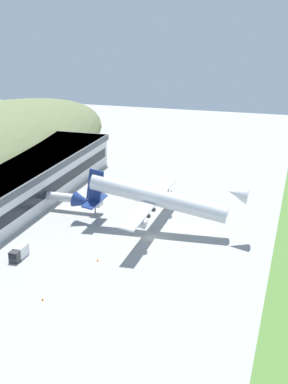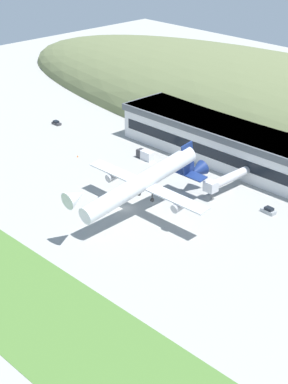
{
  "view_description": "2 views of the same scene",
  "coord_description": "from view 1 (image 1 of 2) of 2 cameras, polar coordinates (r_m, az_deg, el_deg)",
  "views": [
    {
      "loc": [
        -123.65,
        -35.12,
        56.95
      ],
      "look_at": [
        9.37,
        5.52,
        9.23
      ],
      "focal_mm": 50.0,
      "sensor_mm": 36.0,
      "label": 1
    },
    {
      "loc": [
        114.51,
        -102.27,
        79.47
      ],
      "look_at": [
        7.8,
        -0.16,
        7.75
      ],
      "focal_mm": 60.0,
      "sensor_mm": 36.0,
      "label": 2
    }
  ],
  "objects": [
    {
      "name": "cargo_airplane",
      "position": [
        142.74,
        1.08,
        -0.66
      ],
      "size": [
        41.47,
        48.74,
        12.49
      ],
      "color": "silver"
    },
    {
      "name": "ground_plane",
      "position": [
        140.6,
        1.04,
        -4.96
      ],
      "size": [
        375.28,
        375.28,
        0.0
      ],
      "primitive_type": "plane",
      "color": "#9E9E99"
    },
    {
      "name": "fuel_truck",
      "position": [
        132.65,
        -13.18,
        -6.34
      ],
      "size": [
        6.13,
        2.3,
        2.93
      ],
      "color": "#333338",
      "rests_on": "ground_plane"
    },
    {
      "name": "traffic_cone_0",
      "position": [
        128.77,
        -4.97,
        -7.25
      ],
      "size": [
        0.52,
        0.52,
        0.58
      ],
      "color": "orange",
      "rests_on": "ground_plane"
    },
    {
      "name": "jetway_0",
      "position": [
        158.66,
        -7.18,
        -0.72
      ],
      "size": [
        3.38,
        17.26,
        5.43
      ],
      "color": "silver",
      "rests_on": "ground_plane"
    },
    {
      "name": "traffic_cone_1",
      "position": [
        114.28,
        -10.77,
        -11.16
      ],
      "size": [
        0.52,
        0.52,
        0.58
      ],
      "color": "orange",
      "rests_on": "ground_plane"
    },
    {
      "name": "service_car_1",
      "position": [
        173.2,
        -4.64,
        -0.08
      ],
      "size": [
        4.28,
        2.11,
        1.69
      ],
      "color": "#999EA3",
      "rests_on": "ground_plane"
    },
    {
      "name": "terminal_building",
      "position": [
        165.9,
        -13.8,
        0.73
      ],
      "size": [
        104.17,
        22.71,
        11.81
      ],
      "color": "silver",
      "rests_on": "ground_plane"
    }
  ]
}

